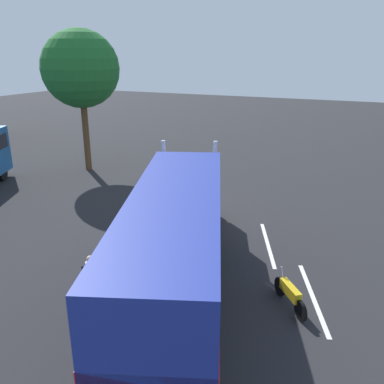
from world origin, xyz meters
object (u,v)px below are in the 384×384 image
Objects in this scene: semi_truck at (179,230)px; motorcycle at (290,294)px; tree_center at (81,69)px; person_bystander at (91,275)px.

motorcycle is (1.00, -3.56, -2.04)m from semi_truck.
semi_truck is 8.30× the size of motorcycle.
tree_center reaches higher than motorcycle.
semi_truck is at bearing -131.99° from tree_center.
tree_center is (11.85, 13.16, 4.43)m from semi_truck.
tree_center is at bearing 48.01° from semi_truck.
semi_truck is at bearing 105.76° from motorcycle.
person_bystander reaches higher than motorcycle.
semi_truck is 18.25m from tree_center.
semi_truck is at bearing -63.61° from person_bystander.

